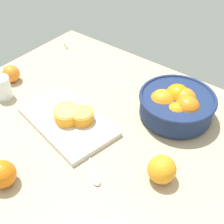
% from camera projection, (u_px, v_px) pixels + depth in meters
% --- Properties ---
extents(ground_plane, '(1.20, 0.90, 0.03)m').
position_uv_depth(ground_plane, '(107.00, 132.00, 1.04)').
color(ground_plane, tan).
extents(fruit_bowl, '(0.26, 0.26, 0.12)m').
position_uv_depth(fruit_bowl, '(176.00, 104.00, 1.05)').
color(fruit_bowl, navy).
rests_on(fruit_bowl, ground_plane).
extents(second_glass, '(0.06, 0.06, 0.09)m').
position_uv_depth(second_glass, '(3.00, 89.00, 1.14)').
color(second_glass, white).
rests_on(second_glass, ground_plane).
extents(cutting_board, '(0.37, 0.26, 0.02)m').
position_uv_depth(cutting_board, '(68.00, 121.00, 1.05)').
color(cutting_board, beige).
rests_on(cutting_board, ground_plane).
extents(orange_half_0, '(0.08, 0.08, 0.04)m').
position_uv_depth(orange_half_0, '(82.00, 116.00, 1.03)').
color(orange_half_0, orange).
rests_on(orange_half_0, cutting_board).
extents(orange_half_1, '(0.07, 0.07, 0.04)m').
position_uv_depth(orange_half_1, '(66.00, 112.00, 1.04)').
color(orange_half_1, orange).
rests_on(orange_half_1, cutting_board).
extents(orange_half_2, '(0.09, 0.09, 0.04)m').
position_uv_depth(orange_half_2, '(67.00, 115.00, 1.03)').
color(orange_half_2, orange).
rests_on(orange_half_2, cutting_board).
extents(loose_orange_0, '(0.07, 0.07, 0.07)m').
position_uv_depth(loose_orange_0, '(11.00, 74.00, 1.22)').
color(loose_orange_0, orange).
rests_on(loose_orange_0, ground_plane).
extents(loose_orange_1, '(0.08, 0.08, 0.08)m').
position_uv_depth(loose_orange_1, '(162.00, 169.00, 0.86)').
color(loose_orange_1, orange).
rests_on(loose_orange_1, ground_plane).
extents(loose_orange_2, '(0.08, 0.08, 0.08)m').
position_uv_depth(loose_orange_2, '(2.00, 174.00, 0.84)').
color(loose_orange_2, orange).
rests_on(loose_orange_2, ground_plane).
extents(spoon, '(0.15, 0.12, 0.01)m').
position_uv_depth(spoon, '(93.00, 169.00, 0.90)').
color(spoon, silver).
rests_on(spoon, ground_plane).
extents(herb_sprig_0, '(0.07, 0.03, 0.01)m').
position_uv_depth(herb_sprig_0, '(66.00, 46.00, 1.45)').
color(herb_sprig_0, '#4C7A47').
rests_on(herb_sprig_0, ground_plane).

